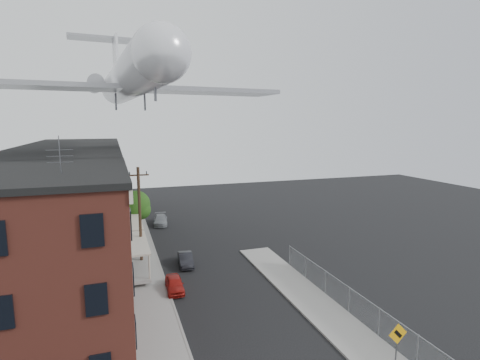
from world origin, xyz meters
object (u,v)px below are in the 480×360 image
at_px(utility_pole, 140,216).
at_px(street_tree, 137,206).
at_px(car_far, 161,220).
at_px(warning_sign, 397,340).
at_px(airplane, 130,78).
at_px(car_near, 174,284).
at_px(car_mid, 186,259).

xyz_separation_m(utility_pole, street_tree, (0.33, 9.92, -1.22)).
xyz_separation_m(street_tree, car_far, (2.99, 3.92, -2.85)).
distance_m(warning_sign, airplane, 30.32).
bearing_deg(warning_sign, utility_pole, 120.48).
bearing_deg(car_far, street_tree, -120.53).
bearing_deg(car_near, car_far, 88.23).
bearing_deg(car_far, car_near, -87.01).
distance_m(car_mid, car_far, 14.70).
xyz_separation_m(car_near, car_mid, (1.77, 4.89, 0.01)).
distance_m(utility_pole, car_near, 7.35).
height_order(street_tree, car_mid, street_tree).
bearing_deg(utility_pole, airplane, 91.08).
bearing_deg(car_far, utility_pole, -96.67).
height_order(car_near, car_far, car_far).
relative_size(utility_pole, car_far, 2.19).
distance_m(car_near, car_far, 19.63).
bearing_deg(street_tree, airplane, -94.61).
distance_m(utility_pole, airplane, 13.14).
bearing_deg(car_mid, airplane, 129.12).
bearing_deg(car_near, warning_sign, -53.29).
xyz_separation_m(warning_sign, street_tree, (-10.87, 28.95, 1.57)).
height_order(utility_pole, car_near, utility_pole).
distance_m(car_mid, airplane, 17.73).
distance_m(warning_sign, car_far, 33.83).
bearing_deg(street_tree, car_far, 52.67).
distance_m(street_tree, airplane, 14.44).
xyz_separation_m(warning_sign, car_near, (-9.19, 13.28, -1.33)).
bearing_deg(street_tree, car_mid, -72.21).
relative_size(warning_sign, utility_pole, 0.31).
height_order(car_far, airplane, airplane).
relative_size(car_far, airplane, 0.13).
xyz_separation_m(street_tree, car_mid, (3.46, -10.77, -2.89)).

